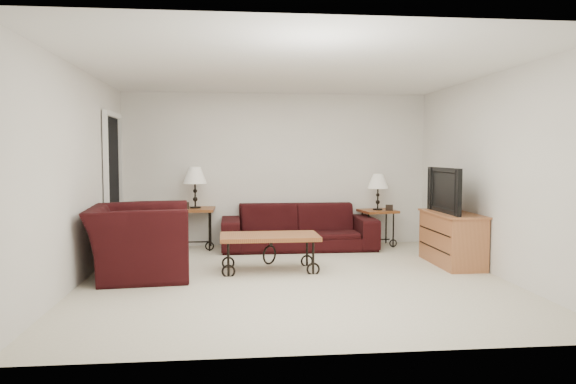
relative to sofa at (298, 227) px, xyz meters
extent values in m
plane|color=beige|center=(-0.30, -2.02, -0.35)|extent=(5.00, 5.00, 0.00)
cube|color=white|center=(-0.30, 0.48, 0.90)|extent=(5.00, 0.02, 2.50)
cube|color=white|center=(-0.30, -4.52, 0.90)|extent=(5.00, 0.02, 2.50)
cube|color=white|center=(-2.80, -2.02, 0.90)|extent=(0.02, 5.00, 2.50)
cube|color=white|center=(2.20, -2.02, 0.90)|extent=(0.02, 5.00, 2.50)
plane|color=white|center=(-0.30, -2.02, 2.15)|extent=(5.00, 5.00, 0.00)
cube|color=black|center=(-2.77, -0.37, 0.67)|extent=(0.08, 0.94, 2.04)
imported|color=black|center=(0.00, 0.00, 0.00)|extent=(2.42, 0.95, 0.71)
cube|color=brown|center=(-1.62, 0.18, -0.03)|extent=(0.61, 0.61, 0.65)
cube|color=brown|center=(1.33, 0.18, -0.06)|extent=(0.62, 0.62, 0.59)
cube|color=black|center=(-1.77, 0.03, 0.35)|extent=(0.13, 0.04, 0.11)
cube|color=black|center=(1.48, 0.03, 0.29)|extent=(0.12, 0.02, 0.10)
cube|color=brown|center=(-0.57, -1.57, -0.12)|extent=(1.27, 0.70, 0.47)
imported|color=black|center=(-2.18, -1.69, 0.08)|extent=(1.30, 1.45, 0.87)
cube|color=orange|center=(-2.03, -1.74, 0.17)|extent=(0.14, 0.40, 0.40)
cube|color=#AD6940|center=(1.93, -1.42, 0.00)|extent=(0.49, 1.18, 0.71)
imported|color=black|center=(1.91, -1.42, 0.66)|extent=(0.14, 1.06, 0.61)
ellipsoid|color=black|center=(1.01, -0.13, -0.13)|extent=(0.38, 0.30, 0.45)
camera|label=1|loc=(-1.03, -8.40, 1.14)|focal=33.58mm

